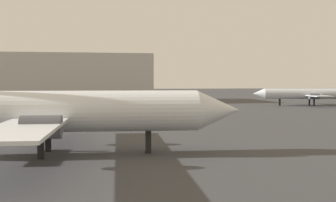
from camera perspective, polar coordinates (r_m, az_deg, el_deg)
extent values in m
cylinder|color=silver|center=(35.52, -14.02, -1.33)|extent=(22.21, 4.50, 3.27)
cone|color=silver|center=(36.18, 6.56, -1.20)|extent=(3.77, 3.46, 3.27)
cube|color=silver|center=(35.72, -15.77, -2.12)|extent=(5.66, 28.62, 0.21)
cylinder|color=#4C4C54|center=(40.97, -13.66, -1.72)|extent=(2.76, 1.75, 1.60)
cylinder|color=#4C4C54|center=(30.32, -16.15, -3.27)|extent=(2.76, 1.75, 1.60)
cube|color=black|center=(35.58, -2.58, -5.34)|extent=(0.47, 0.47, 1.79)
cube|color=black|center=(37.68, -15.30, -4.98)|extent=(0.47, 0.47, 1.79)
cube|color=black|center=(34.20, -16.20, -5.77)|extent=(0.47, 0.47, 1.79)
cylinder|color=silver|center=(106.68, 17.65, 0.91)|extent=(20.29, 5.12, 2.40)
cone|color=silver|center=(103.40, 11.69, 0.93)|extent=(2.95, 2.74, 2.40)
cube|color=silver|center=(107.04, 18.15, 0.72)|extent=(6.06, 17.25, 0.18)
cylinder|color=#4C4C54|center=(103.83, 18.45, 0.59)|extent=(2.42, 1.65, 1.35)
cylinder|color=#4C4C54|center=(109.86, 17.28, 0.72)|extent=(2.42, 1.65, 1.35)
cube|color=black|center=(104.76, 14.31, -0.17)|extent=(0.42, 0.42, 1.59)
cube|color=black|center=(105.70, 18.42, -0.20)|extent=(0.42, 0.42, 1.59)
cube|color=black|center=(108.52, 17.87, -0.12)|extent=(0.42, 0.42, 1.59)
cube|color=#B7B7B2|center=(127.33, -17.36, 2.83)|extent=(64.69, 27.84, 12.88)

